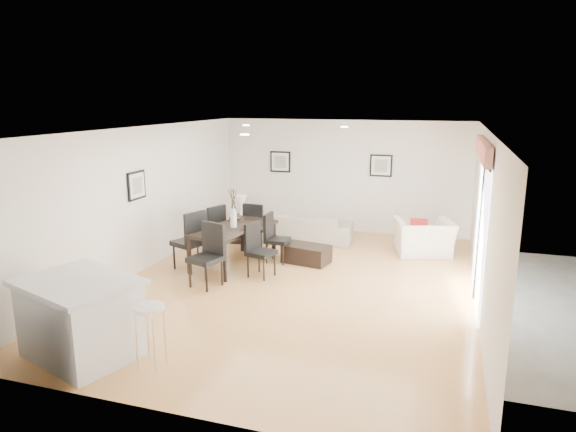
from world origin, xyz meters
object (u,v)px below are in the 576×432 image
(armchair, at_px, (424,237))
(dining_chair_wnear, at_px, (192,237))
(sofa, at_px, (303,227))
(dining_table, at_px, (234,231))
(dining_chair_enear, at_px, (257,246))
(bar_stool, at_px, (149,314))
(coffee_table, at_px, (306,254))
(dining_chair_wfar, at_px, (213,228))
(dining_chair_foot, at_px, (255,224))
(side_table, at_px, (242,229))
(dining_chair_efar, at_px, (274,235))
(kitchen_island, at_px, (81,318))
(dining_chair_head, at_px, (209,251))

(armchair, height_order, dining_chair_wnear, dining_chair_wnear)
(sofa, relative_size, dining_table, 1.11)
(sofa, bearing_deg, dining_chair_enear, 82.92)
(bar_stool, bearing_deg, coffee_table, 81.22)
(dining_chair_wfar, height_order, coffee_table, dining_chair_wfar)
(dining_chair_foot, relative_size, side_table, 1.66)
(dining_chair_efar, bearing_deg, bar_stool, -179.74)
(dining_chair_enear, xyz_separation_m, kitchen_island, (-1.04, -3.48, -0.05))
(dining_chair_efar, xyz_separation_m, bar_stool, (-0.04, -4.38, 0.14))
(dining_chair_wfar, bearing_deg, side_table, -166.20)
(dining_chair_wnear, distance_m, kitchen_island, 3.44)
(bar_stool, bearing_deg, sofa, 88.14)
(kitchen_island, bearing_deg, side_table, 109.83)
(sofa, xyz_separation_m, dining_chair_enear, (-0.15, -2.54, 0.24))
(dining_chair_wnear, bearing_deg, kitchen_island, 25.78)
(sofa, distance_m, bar_stool, 6.04)
(sofa, xyz_separation_m, kitchen_island, (-1.20, -6.03, 0.19))
(dining_chair_head, distance_m, coffee_table, 2.18)
(dining_table, relative_size, dining_chair_wnear, 1.74)
(dining_chair_wfar, height_order, dining_chair_foot, dining_chair_wfar)
(dining_chair_efar, height_order, kitchen_island, kitchen_island)
(coffee_table, bearing_deg, dining_chair_foot, 167.43)
(dining_chair_enear, xyz_separation_m, coffee_table, (0.65, 1.02, -0.38))
(dining_table, xyz_separation_m, dining_chair_wfar, (-0.65, 0.43, -0.09))
(dining_chair_efar, bearing_deg, dining_chair_head, 159.49)
(dining_chair_wnear, xyz_separation_m, dining_chair_wfar, (-0.01, 0.93, -0.04))
(kitchen_island, xyz_separation_m, bar_stool, (1.00, 0.00, 0.17))
(kitchen_island, bearing_deg, dining_chair_enear, 92.02)
(sofa, relative_size, dining_chair_wnear, 1.93)
(dining_table, bearing_deg, coffee_table, 35.23)
(dining_chair_wnear, relative_size, coffee_table, 1.29)
(armchair, bearing_deg, dining_chair_wnear, 13.00)
(dining_chair_wfar, xyz_separation_m, kitchen_island, (0.26, -4.35, -0.09))
(dining_table, relative_size, coffee_table, 2.24)
(dining_chair_wfar, relative_size, dining_chair_efar, 1.09)
(dining_chair_head, distance_m, bar_stool, 2.84)
(dining_chair_enear, relative_size, bar_stool, 1.25)
(sofa, height_order, dining_chair_head, dining_chair_head)
(dining_chair_foot, relative_size, bar_stool, 1.27)
(kitchen_island, bearing_deg, dining_chair_foot, 104.35)
(armchair, height_order, dining_chair_enear, dining_chair_enear)
(dining_chair_wnear, distance_m, dining_chair_foot, 1.76)
(armchair, relative_size, coffee_table, 1.28)
(dining_table, xyz_separation_m, dining_chair_wnear, (-0.65, -0.50, -0.05))
(sofa, xyz_separation_m, dining_chair_wfar, (-1.46, -1.68, 0.28))
(dining_chair_wfar, distance_m, bar_stool, 4.53)
(dining_chair_enear, xyz_separation_m, bar_stool, (-0.05, -3.48, 0.13))
(coffee_table, distance_m, bar_stool, 4.58)
(side_table, bearing_deg, bar_stool, -78.65)
(side_table, distance_m, kitchen_island, 5.52)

